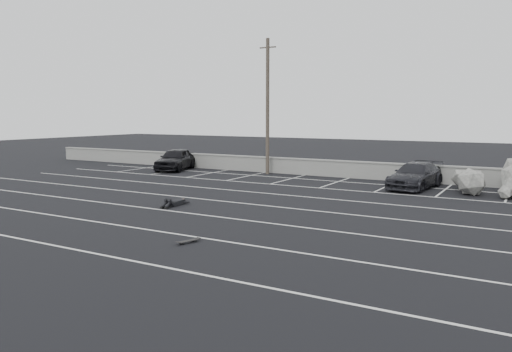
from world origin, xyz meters
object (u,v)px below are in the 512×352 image
Objects in this scene: car_left at (176,159)px; utility_pole at (268,106)px; skateboard at (188,241)px; car_right at (415,176)px; person at (178,200)px.

utility_pole is (6.77, 1.21, 3.69)m from car_left.
car_left is 6.36× the size of skateboard.
utility_pole is at bearing 177.52° from car_right.
car_right is 2.19× the size of person.
person is at bearing -120.56° from car_right.
car_right is 0.53× the size of utility_pole.
car_right is 15.69m from skateboard.
skateboard is (6.47, -16.94, -4.40)m from utility_pole.
car_left is at bearing -169.87° from utility_pole.
person is (8.82, -10.73, -0.57)m from car_left.
skateboard is (13.24, -15.73, -0.71)m from car_left.
car_right is 6.55× the size of skateboard.
car_right is (16.72, -0.44, -0.09)m from car_left.
car_right is 10.77m from utility_pole.
car_left is at bearing -174.56° from car_right.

